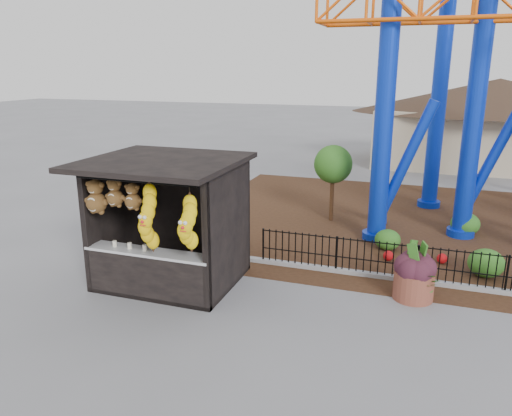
% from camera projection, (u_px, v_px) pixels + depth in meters
% --- Properties ---
extents(ground, '(120.00, 120.00, 0.00)m').
position_uv_depth(ground, '(272.00, 321.00, 10.56)').
color(ground, slate).
rests_on(ground, ground).
extents(mulch_bed, '(18.00, 12.00, 0.02)m').
position_uv_depth(mulch_bed, '(459.00, 228.00, 16.56)').
color(mulch_bed, '#331E11').
rests_on(mulch_bed, ground).
extents(curb, '(18.00, 0.18, 0.12)m').
position_uv_depth(curb, '(468.00, 288.00, 12.00)').
color(curb, gray).
rests_on(curb, ground).
extents(prize_booth, '(3.50, 3.40, 3.12)m').
position_uv_depth(prize_booth, '(165.00, 226.00, 11.92)').
color(prize_booth, black).
rests_on(prize_booth, ground).
extents(picket_fence, '(12.20, 0.06, 1.00)m').
position_uv_depth(picket_fence, '(512.00, 276.00, 11.60)').
color(picket_fence, black).
rests_on(picket_fence, ground).
extents(terracotta_planter, '(0.98, 0.98, 0.66)m').
position_uv_depth(terracotta_planter, '(413.00, 285.00, 11.48)').
color(terracotta_planter, brown).
rests_on(terracotta_planter, ground).
extents(planter_foliage, '(0.70, 0.70, 0.64)m').
position_uv_depth(planter_foliage, '(416.00, 259.00, 11.31)').
color(planter_foliage, '#351520').
rests_on(planter_foliage, terracotta_planter).
extents(potted_plant, '(0.90, 0.84, 0.81)m').
position_uv_depth(potted_plant, '(425.00, 285.00, 11.30)').
color(potted_plant, '#275819').
rests_on(potted_plant, ground).
extents(landscaping, '(7.49, 4.27, 0.72)m').
position_uv_depth(landscaping, '(492.00, 245.00, 14.04)').
color(landscaping, '#2A5D1B').
rests_on(landscaping, mulch_bed).
extents(pavilion, '(15.00, 15.00, 4.80)m').
position_uv_depth(pavilion, '(497.00, 109.00, 26.00)').
color(pavilion, '#BFAD8C').
rests_on(pavilion, ground).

